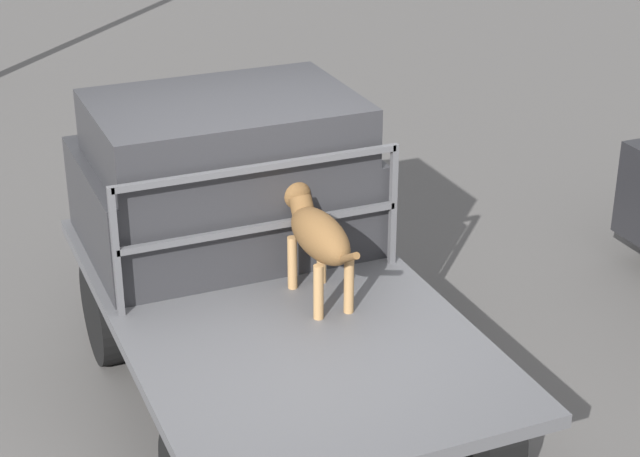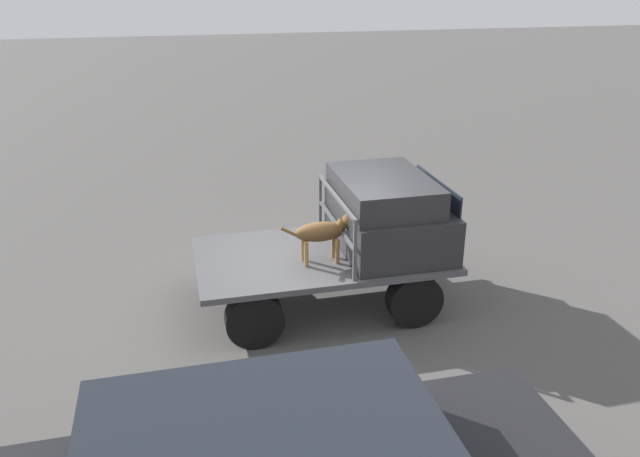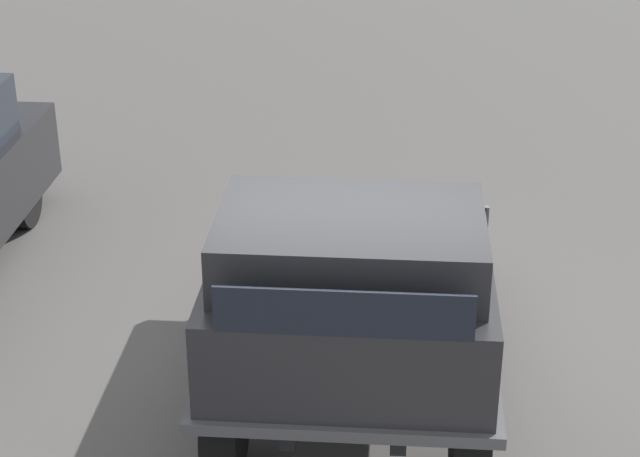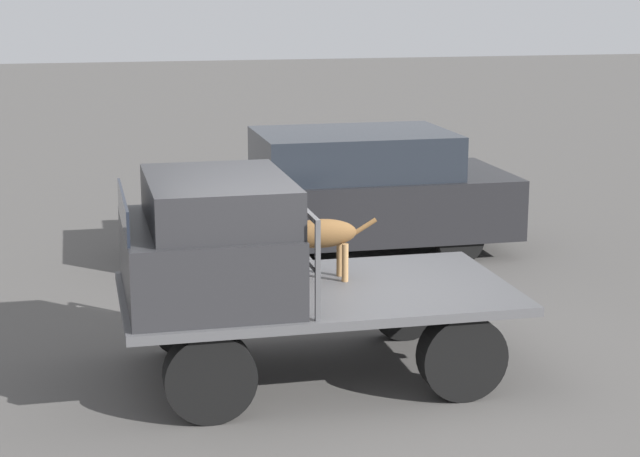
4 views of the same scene
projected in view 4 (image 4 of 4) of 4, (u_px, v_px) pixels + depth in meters
ground_plane at (317, 374)px, 9.52m from camera, size 80.00×80.00×0.00m
flatbed_truck at (317, 313)px, 9.39m from camera, size 3.40×1.94×0.79m
truck_cab at (210, 240)px, 9.03m from camera, size 1.38×1.82×1.02m
truck_headboard at (295, 229)px, 9.17m from camera, size 0.04×1.82×0.82m
dog at (313, 234)px, 9.50m from camera, size 1.05×0.26×0.68m
parked_sedan at (341, 192)px, 13.65m from camera, size 4.44×1.90×1.57m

